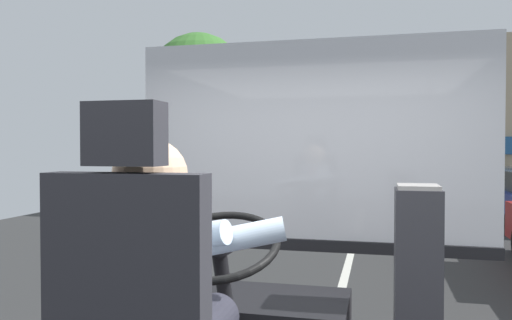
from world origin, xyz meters
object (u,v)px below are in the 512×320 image
Objects in this scene: parked_car_silver at (491,185)px; parked_car_green at (453,173)px; bus_driver at (160,286)px; fare_box at (417,289)px.

parked_car_green reaches higher than parked_car_silver.
bus_driver reaches higher than parked_car_green.
fare_box reaches higher than parked_car_silver.
parked_car_green is at bearing 80.06° from bus_driver.
fare_box is 22.05m from parked_car_green.
bus_driver reaches higher than parked_car_silver.
fare_box is (0.88, 1.04, -0.24)m from bus_driver.
parked_car_silver is 0.91× the size of parked_car_green.
fare_box is 15.70m from parked_car_silver.
parked_car_green is (-0.28, 6.51, 0.09)m from parked_car_silver.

